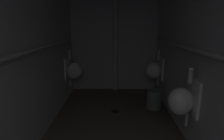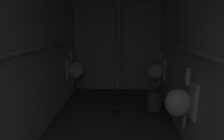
% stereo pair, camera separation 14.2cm
% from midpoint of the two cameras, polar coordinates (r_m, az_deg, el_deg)
% --- Properties ---
extents(wall_left, '(0.06, 4.42, 2.43)m').
position_cam_midpoint_polar(wall_left, '(2.30, -27.72, 5.25)').
color(wall_left, '#B7B7B9').
rests_on(wall_left, ground).
extents(wall_right, '(0.06, 4.42, 2.43)m').
position_cam_midpoint_polar(wall_right, '(2.23, 25.63, 5.26)').
color(wall_right, '#B7B7B9').
rests_on(wall_right, ground).
extents(wall_back, '(2.08, 0.06, 2.43)m').
position_cam_midpoint_polar(wall_back, '(4.19, -0.33, 9.96)').
color(wall_back, '#B7B7B9').
rests_on(wall_back, ground).
extents(urinal_left_mid, '(0.32, 0.30, 0.76)m').
position_cam_midpoint_polar(urinal_left_mid, '(3.78, -13.26, -0.03)').
color(urinal_left_mid, white).
extents(urinal_right_mid, '(0.32, 0.30, 0.76)m').
position_cam_midpoint_polar(urinal_right_mid, '(2.34, 19.78, -9.08)').
color(urinal_right_mid, white).
extents(urinal_right_far, '(0.32, 0.30, 0.76)m').
position_cam_midpoint_polar(urinal_right_far, '(3.77, 12.29, -0.00)').
color(urinal_right_far, white).
extents(supply_pipe_left, '(0.06, 3.61, 0.06)m').
position_cam_midpoint_polar(supply_pipe_left, '(2.24, -25.88, 5.49)').
color(supply_pipe_left, '#B2B2B2').
extents(supply_pipe_right, '(0.06, 3.65, 0.06)m').
position_cam_midpoint_polar(supply_pipe_right, '(2.18, 23.60, 5.53)').
color(supply_pipe_right, '#B2B2B2').
extents(standpipe_back_wall, '(0.09, 0.09, 2.38)m').
position_cam_midpoint_polar(standpipe_back_wall, '(4.08, 0.12, 9.86)').
color(standpipe_back_wall, beige).
rests_on(standpipe_back_wall, ground).
extents(floor_drain, '(0.14, 0.14, 0.01)m').
position_cam_midpoint_polar(floor_drain, '(3.32, -0.24, -12.88)').
color(floor_drain, black).
rests_on(floor_drain, ground).
extents(waste_bin, '(0.27, 0.27, 0.35)m').
position_cam_midpoint_polar(waste_bin, '(3.44, 12.02, -9.09)').
color(waste_bin, slate).
rests_on(waste_bin, ground).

